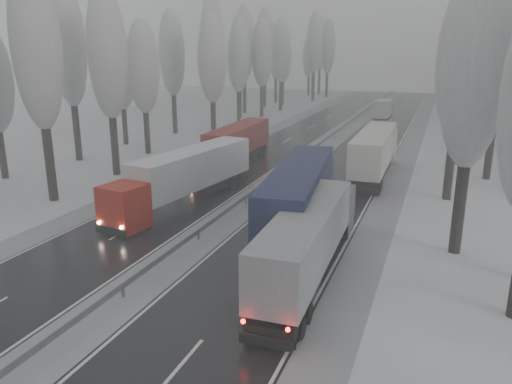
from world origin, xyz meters
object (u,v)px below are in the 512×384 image
Objects in this scene: truck_grey_tarp at (311,234)px; truck_red_red at (234,144)px; truck_blue_box at (301,191)px; truck_cream_box at (376,149)px; truck_red_white at (185,174)px; box_truck_distant at (384,108)px.

truck_grey_tarp is 25.83m from truck_red_red.
truck_blue_box reaches higher than truck_red_red.
truck_red_red reaches higher than truck_grey_tarp.
truck_blue_box is at bearing 108.18° from truck_grey_tarp.
truck_blue_box is 1.13× the size of truck_red_red.
truck_cream_box is at bearing 74.45° from truck_blue_box.
truck_red_white is at bearing -131.36° from truck_cream_box.
box_truck_distant is (-4.38, 43.30, -1.00)m from truck_cream_box.
truck_grey_tarp is at bearing -59.51° from truck_red_red.
truck_red_white is (-12.11, 8.72, 0.10)m from truck_grey_tarp.
truck_grey_tarp is 0.98× the size of truck_red_red.
truck_blue_box is at bearing -89.22° from box_truck_distant.
truck_cream_box is 18.95m from truck_red_white.
truck_cream_box is at bearing 57.45° from truck_red_white.
truck_cream_box is 1.08× the size of truck_red_red.
truck_red_red is at bearing 120.20° from truck_grey_tarp.
truck_grey_tarp is 66.55m from box_truck_distant.
box_truck_distant is at bearing 76.51° from truck_red_red.
truck_cream_box is at bearing 87.74° from truck_grey_tarp.
truck_grey_tarp is at bearing -27.75° from truck_red_white.
truck_red_red is (-11.31, 15.43, -0.30)m from truck_blue_box.
truck_cream_box reaches higher than box_truck_distant.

